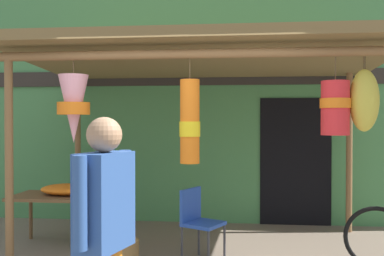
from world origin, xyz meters
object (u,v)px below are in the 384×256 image
(display_table, at_px, (66,200))
(wicker_basket_by_table, at_px, (118,253))
(folding_chair, at_px, (198,218))
(vendor_in_orange, at_px, (105,224))
(flower_heap_on_table, at_px, (68,189))

(display_table, relative_size, wicker_basket_by_table, 2.82)
(display_table, distance_m, folding_chair, 1.81)
(wicker_basket_by_table, distance_m, vendor_in_orange, 2.35)
(folding_chair, distance_m, vendor_in_orange, 2.50)
(wicker_basket_by_table, bearing_deg, display_table, 141.83)
(display_table, xyz_separation_m, wicker_basket_by_table, (0.88, -0.69, -0.46))
(display_table, distance_m, wicker_basket_by_table, 1.21)
(flower_heap_on_table, relative_size, folding_chair, 0.83)
(flower_heap_on_table, bearing_deg, vendor_in_orange, -64.18)
(display_table, height_order, folding_chair, folding_chair)
(vendor_in_orange, bearing_deg, flower_heap_on_table, 115.82)
(display_table, height_order, flower_heap_on_table, flower_heap_on_table)
(folding_chair, bearing_deg, wicker_basket_by_table, -161.83)
(flower_heap_on_table, relative_size, vendor_in_orange, 0.42)
(display_table, height_order, wicker_basket_by_table, display_table)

